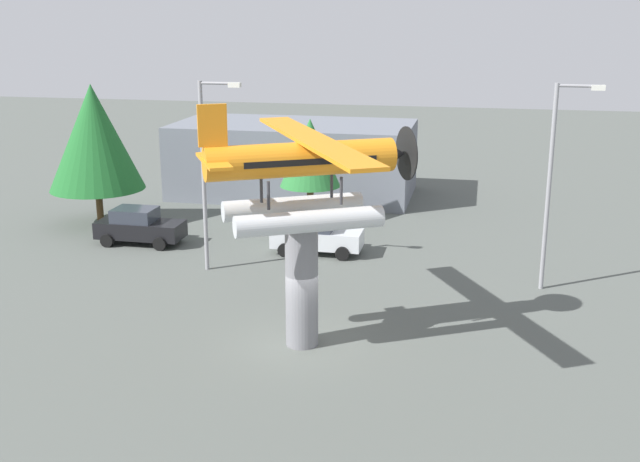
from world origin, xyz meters
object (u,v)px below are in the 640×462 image
streetlight_secondary (555,174)px  tree_east (310,153)px  car_near_black (139,226)px  streetlight_primary (207,163)px  storefront_building (294,159)px  car_mid_silver (316,235)px  floatplane_monument (305,174)px  display_pedestal (302,285)px  tree_west (94,137)px

streetlight_secondary → tree_east: (-11.60, 7.90, -0.97)m
car_near_black → streetlight_primary: bearing=-33.1°
storefront_building → car_mid_silver: bearing=-71.7°
car_near_black → storefront_building: (4.88, 11.94, 1.32)m
streetlight_primary → storefront_building: streetlight_primary is taller
floatplane_monument → storefront_building: size_ratio=0.67×
display_pedestal → car_near_black: 14.56m
streetlight_secondary → storefront_building: size_ratio=0.58×
floatplane_monument → tree_east: (-3.20, 15.22, -2.08)m
tree_west → storefront_building: bearing=46.6°
car_mid_silver → tree_west: (-12.33, 2.73, 3.77)m
display_pedestal → car_near_black: (-10.46, 10.06, -1.24)m
car_near_black → streetlight_secondary: size_ratio=0.51×
tree_east → tree_west: bearing=-168.4°
floatplane_monument → streetlight_primary: size_ratio=1.18×
tree_west → streetlight_secondary: bearing=-14.1°
car_mid_silver → storefront_building: bearing=108.3°
car_mid_silver → tree_east: (-1.37, 4.98, 2.95)m
streetlight_secondary → tree_west: size_ratio=1.12×
car_near_black → tree_east: tree_east is taller
storefront_building → tree_east: tree_east is taller
streetlight_primary → streetlight_secondary: 14.22m
car_near_black → tree_west: (-3.59, 2.98, 3.77)m
car_near_black → tree_east: size_ratio=0.75×
car_mid_silver → streetlight_primary: bearing=-139.9°
streetlight_primary → tree_west: streetlight_primary is taller
car_mid_silver → tree_east: tree_east is taller
display_pedestal → streetlight_primary: bearing=129.3°
streetlight_primary → tree_east: (2.62, 8.33, -0.91)m
storefront_building → floatplane_monument: bearing=-75.4°
display_pedestal → floatplane_monument: size_ratio=0.44×
car_near_black → storefront_building: 12.97m
streetlight_primary → tree_west: bearing=143.9°
car_near_black → storefront_building: bearing=67.8°
display_pedestal → tree_west: (-14.05, 13.04, 2.53)m
car_near_black → tree_east: (7.37, 5.23, 2.95)m
display_pedestal → storefront_building: size_ratio=0.29×
storefront_building → tree_west: size_ratio=1.95×
car_mid_silver → streetlight_primary: 6.48m
floatplane_monument → storefront_building: bearing=75.7°
car_near_black → tree_east: bearing=35.3°
car_mid_silver → tree_east: bearing=105.4°
streetlight_primary → tree_west: size_ratio=1.11×
car_near_black → car_mid_silver: size_ratio=1.00×
car_mid_silver → storefront_building: (-3.87, 11.69, 1.32)m
floatplane_monument → tree_east: size_ratio=1.71×
floatplane_monument → storefront_building: (-5.69, 21.94, -3.71)m
streetlight_primary → tree_east: size_ratio=1.46×
display_pedestal → tree_east: 15.69m
floatplane_monument → streetlight_secondary: 11.20m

